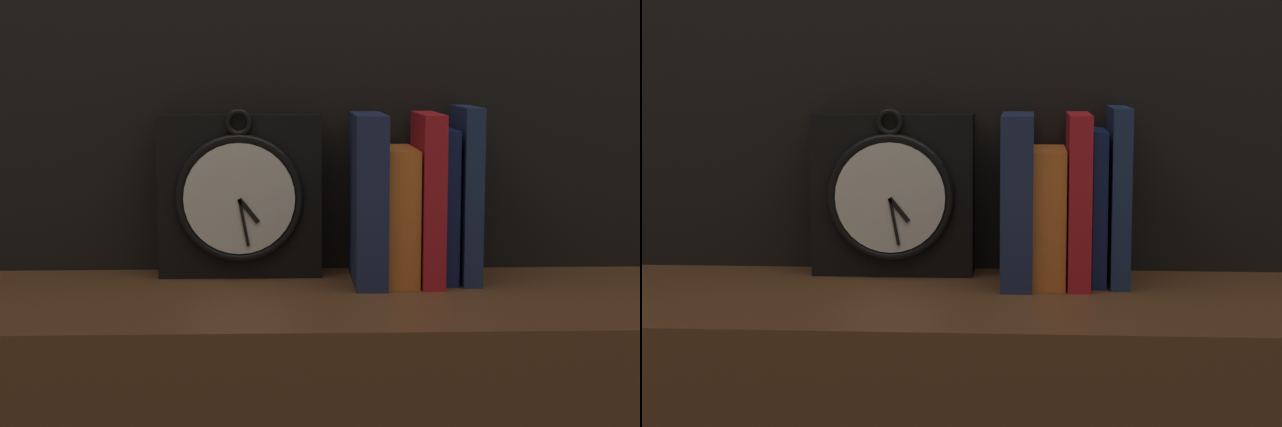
% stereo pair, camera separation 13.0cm
% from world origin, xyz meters
% --- Properties ---
extents(clock, '(0.22, 0.07, 0.23)m').
position_xyz_m(clock, '(-0.10, 0.14, 0.95)').
color(clock, black).
rests_on(clock, bookshelf).
extents(book_slot0_navy, '(0.04, 0.16, 0.22)m').
position_xyz_m(book_slot0_navy, '(0.07, 0.09, 0.96)').
color(book_slot0_navy, '#1D2649').
rests_on(book_slot0_navy, bookshelf).
extents(book_slot1_orange, '(0.04, 0.15, 0.18)m').
position_xyz_m(book_slot1_orange, '(0.11, 0.10, 0.93)').
color(book_slot1_orange, orange).
rests_on(book_slot1_orange, bookshelf).
extents(book_slot2_red, '(0.03, 0.15, 0.22)m').
position_xyz_m(book_slot2_red, '(0.14, 0.10, 0.96)').
color(book_slot2_red, red).
rests_on(book_slot2_red, bookshelf).
extents(book_slot3_navy, '(0.02, 0.13, 0.20)m').
position_xyz_m(book_slot3_navy, '(0.17, 0.11, 0.95)').
color(book_slot3_navy, navy).
rests_on(book_slot3_navy, bookshelf).
extents(book_slot4_navy, '(0.02, 0.14, 0.23)m').
position_xyz_m(book_slot4_navy, '(0.20, 0.11, 0.96)').
color(book_slot4_navy, navy).
rests_on(book_slot4_navy, bookshelf).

